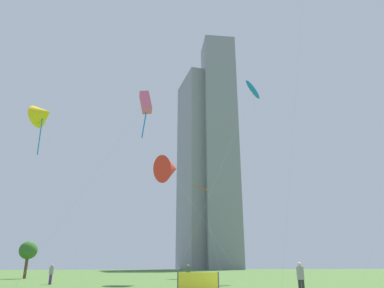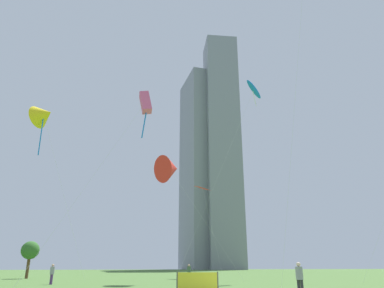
% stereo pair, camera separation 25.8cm
% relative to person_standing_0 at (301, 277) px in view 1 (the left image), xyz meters
% --- Properties ---
extents(person_standing_0, '(0.40, 0.40, 1.80)m').
position_rel_person_standing_0_xyz_m(person_standing_0, '(0.00, 0.00, 0.00)').
color(person_standing_0, '#2D2D33').
rests_on(person_standing_0, ground).
extents(person_standing_1, '(0.39, 0.39, 1.76)m').
position_rel_person_standing_0_xyz_m(person_standing_1, '(-1.84, 20.04, -0.02)').
color(person_standing_1, '#593372').
rests_on(person_standing_1, ground).
extents(person_standing_2, '(0.39, 0.39, 1.76)m').
position_rel_person_standing_0_xyz_m(person_standing_2, '(-15.29, 17.06, -0.02)').
color(person_standing_2, '#593372').
rests_on(person_standing_2, ground).
extents(kite_flying_0, '(4.12, 2.61, 13.23)m').
position_rel_person_standing_0_xyz_m(kite_flying_0, '(2.94, 32.10, 11.75)').
color(kite_flying_0, silver).
rests_on(kite_flying_0, ground).
extents(kite_flying_1, '(10.51, 3.99, 13.53)m').
position_rel_person_standing_0_xyz_m(kite_flying_1, '(-4.38, 18.47, 10.78)').
color(kite_flying_1, silver).
rests_on(kite_flying_1, ground).
extents(kite_flying_3, '(6.89, 5.58, 17.36)m').
position_rel_person_standing_0_xyz_m(kite_flying_3, '(-17.79, 16.10, 14.97)').
color(kite_flying_3, silver).
rests_on(kite_flying_3, ground).
extents(kite_flying_5, '(11.93, 4.53, 26.11)m').
position_rel_person_standing_0_xyz_m(kite_flying_5, '(7.90, 22.07, 23.98)').
color(kite_flying_5, silver).
rests_on(kite_flying_5, ground).
extents(kite_flying_6, '(7.93, 6.67, 16.19)m').
position_rel_person_standing_0_xyz_m(kite_flying_6, '(-8.25, 8.99, 13.99)').
color(kite_flying_6, silver).
rests_on(kite_flying_6, ground).
extents(park_tree_0, '(2.33, 2.33, 4.73)m').
position_rel_person_standing_0_xyz_m(park_tree_0, '(-20.58, 33.68, 2.45)').
color(park_tree_0, brown).
rests_on(park_tree_0, ground).
extents(distant_highrise_0, '(16.41, 16.91, 108.57)m').
position_rel_person_standing_0_xyz_m(distant_highrise_0, '(37.74, 127.28, 53.25)').
color(distant_highrise_0, gray).
rests_on(distant_highrise_0, ground).
extents(distant_highrise_1, '(23.59, 26.22, 92.18)m').
position_rel_person_standing_0_xyz_m(distant_highrise_1, '(33.70, 137.80, 45.05)').
color(distant_highrise_1, gray).
rests_on(distant_highrise_1, ground).
extents(event_banner, '(2.66, 0.57, 1.25)m').
position_rel_person_standing_0_xyz_m(event_banner, '(-4.74, 4.54, -0.37)').
color(event_banner, '#4C4C4C').
rests_on(event_banner, ground).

